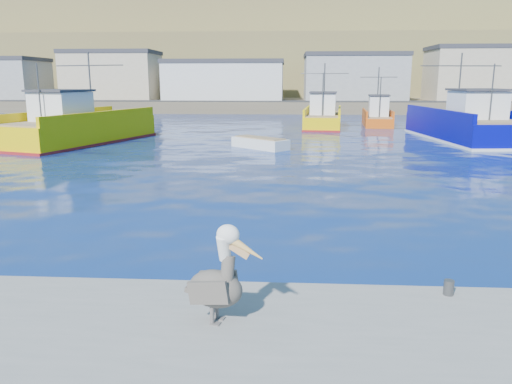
% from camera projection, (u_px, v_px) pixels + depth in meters
% --- Properties ---
extents(ground, '(260.00, 260.00, 0.00)m').
position_uv_depth(ground, '(293.00, 256.00, 13.38)').
color(ground, '#08155E').
rests_on(ground, ground).
extents(dock_bollards, '(36.20, 0.20, 0.30)m').
position_uv_depth(dock_bollards, '(325.00, 285.00, 9.89)').
color(dock_bollards, '#4C4C4C').
rests_on(dock_bollards, dock).
extents(far_shore, '(200.00, 81.00, 24.00)m').
position_uv_depth(far_shore, '(289.00, 61.00, 117.77)').
color(far_shore, brown).
rests_on(far_shore, ground).
extents(trawler_yellow_a, '(8.22, 14.14, 6.78)m').
position_uv_depth(trawler_yellow_a, '(79.00, 128.00, 37.17)').
color(trawler_yellow_a, '#EAC303').
rests_on(trawler_yellow_a, ground).
extents(trawler_yellow_b, '(4.75, 10.35, 6.36)m').
position_uv_depth(trawler_yellow_b, '(323.00, 118.00, 49.54)').
color(trawler_yellow_b, '#EAC303').
rests_on(trawler_yellow_b, ground).
extents(trawler_blue, '(6.53, 14.04, 6.81)m').
position_uv_depth(trawler_blue, '(465.00, 125.00, 39.13)').
color(trawler_blue, '#020587').
rests_on(trawler_blue, ground).
extents(boat_orange, '(3.77, 7.41, 5.94)m').
position_uv_depth(boat_orange, '(377.00, 116.00, 51.51)').
color(boat_orange, '#D6520E').
rests_on(boat_orange, ground).
extents(skiff_mid, '(4.19, 4.02, 0.94)m').
position_uv_depth(skiff_mid, '(260.00, 144.00, 34.55)').
color(skiff_mid, silver).
rests_on(skiff_mid, ground).
extents(pelican, '(1.43, 0.79, 1.78)m').
position_uv_depth(pelican, '(218.00, 281.00, 8.53)').
color(pelican, '#595451').
rests_on(pelican, dock).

